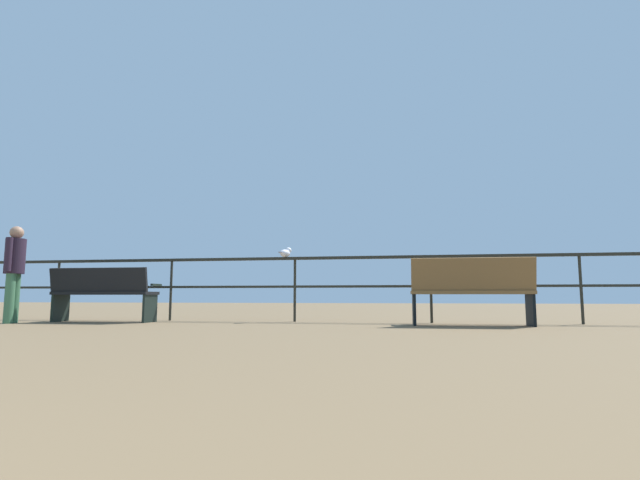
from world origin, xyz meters
TOP-DOWN VIEW (x-y plane):
  - pier_railing at (0.00, 9.34)m, footprint 22.50×0.05m
  - bench_near_left at (-3.10, 8.63)m, footprint 1.71×0.63m
  - bench_near_right at (2.78, 8.62)m, footprint 1.73×0.63m
  - person_by_bench at (-4.32, 8.11)m, footprint 0.30×0.48m
  - seagull_on_rail at (-0.17, 9.36)m, footprint 0.21×0.37m

SIDE VIEW (x-z plane):
  - bench_near_left at x=-3.10m, z-range 0.07..0.96m
  - bench_near_right at x=2.78m, z-range 0.06..1.04m
  - pier_railing at x=0.00m, z-range 0.26..1.35m
  - person_by_bench at x=-4.32m, z-range 0.11..1.66m
  - seagull_on_rail at x=-0.17m, z-range 1.08..1.26m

